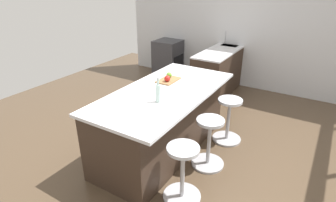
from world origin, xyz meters
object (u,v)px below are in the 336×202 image
(apple_red, at_px, (167,79))
(stool_middle, at_px, (209,144))
(stool_by_window, at_px, (228,121))
(apple_green, at_px, (169,75))
(water_bottle, at_px, (158,93))
(cutting_board, at_px, (168,80))
(stool_near_camera, at_px, (182,175))
(oven_range, at_px, (168,58))
(kitchen_island, at_px, (162,120))

(apple_red, bearing_deg, stool_middle, 71.46)
(stool_by_window, height_order, apple_green, apple_green)
(apple_red, xyz_separation_m, water_bottle, (0.61, 0.25, 0.06))
(cutting_board, bearing_deg, apple_green, -155.92)
(stool_near_camera, xyz_separation_m, water_bottle, (-0.38, -0.56, 0.73))
(stool_near_camera, bearing_deg, apple_red, -140.76)
(stool_middle, bearing_deg, oven_range, -140.03)
(apple_red, bearing_deg, water_bottle, 22.30)
(apple_green, bearing_deg, cutting_board, 24.08)
(apple_red, xyz_separation_m, apple_green, (-0.15, -0.06, -0.00))
(cutting_board, xyz_separation_m, water_bottle, (0.69, 0.28, 0.11))
(oven_range, relative_size, stool_near_camera, 1.29)
(oven_range, bearing_deg, kitchen_island, 30.07)
(kitchen_island, xyz_separation_m, water_bottle, (0.34, 0.17, 0.59))
(stool_near_camera, bearing_deg, water_bottle, -124.13)
(stool_by_window, bearing_deg, apple_red, -61.04)
(apple_red, bearing_deg, apple_green, -157.87)
(stool_near_camera, relative_size, water_bottle, 2.21)
(stool_middle, distance_m, apple_green, 1.18)
(stool_by_window, relative_size, stool_near_camera, 1.00)
(stool_near_camera, bearing_deg, kitchen_island, -134.67)
(oven_range, xyz_separation_m, apple_green, (2.39, 1.49, 0.55))
(stool_middle, bearing_deg, kitchen_island, -90.00)
(kitchen_island, height_order, apple_red, apple_red)
(kitchen_island, height_order, stool_middle, kitchen_island)
(kitchen_island, bearing_deg, apple_red, -163.29)
(stool_by_window, relative_size, apple_green, 8.34)
(stool_near_camera, height_order, apple_red, apple_red)
(stool_middle, bearing_deg, water_bottle, -58.57)
(oven_range, relative_size, water_bottle, 2.85)
(oven_range, xyz_separation_m, stool_by_window, (2.09, 2.36, -0.12))
(stool_middle, height_order, stool_near_camera, same)
(oven_range, distance_m, stool_by_window, 3.15)
(cutting_board, relative_size, apple_red, 4.13)
(oven_range, distance_m, apple_green, 2.87)
(cutting_board, height_order, water_bottle, water_bottle)
(oven_range, bearing_deg, stool_near_camera, 33.71)
(cutting_board, xyz_separation_m, apple_red, (0.08, 0.03, 0.05))
(apple_red, bearing_deg, stool_near_camera, 39.24)
(kitchen_island, xyz_separation_m, apple_green, (-0.42, -0.14, 0.53))
(kitchen_island, distance_m, stool_middle, 0.74)
(apple_green, bearing_deg, oven_range, -148.15)
(stool_near_camera, xyz_separation_m, apple_green, (-1.14, -0.87, 0.67))
(stool_middle, xyz_separation_m, cutting_board, (-0.35, -0.84, 0.62))
(oven_range, relative_size, cutting_board, 2.48)
(oven_range, height_order, stool_middle, oven_range)
(oven_range, xyz_separation_m, water_bottle, (3.15, 1.80, 0.62))
(kitchen_island, relative_size, apple_red, 26.14)
(kitchen_island, height_order, cutting_board, cutting_board)
(stool_middle, xyz_separation_m, stool_near_camera, (0.72, 0.00, 0.00))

